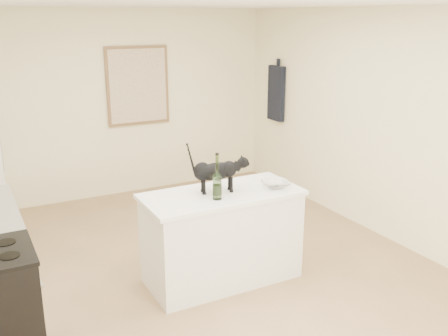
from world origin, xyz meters
TOP-DOWN VIEW (x-y plane):
  - floor at (0.00, 0.00)m, footprint 5.50×5.50m
  - ceiling at (0.00, 0.00)m, footprint 5.50×5.50m
  - wall_back at (0.00, 2.75)m, footprint 4.50×0.00m
  - wall_right at (2.25, 0.00)m, footprint 0.00×5.50m
  - island_base at (0.10, -0.20)m, footprint 1.44×0.67m
  - island_top at (0.10, -0.20)m, footprint 1.50×0.70m
  - artwork_frame at (0.30, 2.72)m, footprint 0.90×0.03m
  - artwork_canvas at (0.30, 2.70)m, footprint 0.82×0.00m
  - hanging_garment at (2.19, 2.05)m, footprint 0.08×0.34m
  - black_cat at (0.06, -0.16)m, footprint 0.54×0.28m
  - wine_bottle at (-0.02, -0.34)m, footprint 0.08×0.08m
  - glass_bowl at (0.62, -0.32)m, footprint 0.32×0.32m

SIDE VIEW (x-z plane):
  - floor at x=0.00m, z-range 0.00..0.00m
  - island_base at x=0.10m, z-range 0.00..0.86m
  - island_top at x=0.10m, z-range 0.86..0.90m
  - glass_bowl at x=0.62m, z-range 0.90..0.97m
  - black_cat at x=0.06m, z-range 0.90..1.27m
  - wine_bottle at x=-0.02m, z-range 0.90..1.28m
  - wall_back at x=0.00m, z-range -0.95..3.55m
  - wall_right at x=2.25m, z-range -1.45..4.05m
  - hanging_garment at x=2.19m, z-range 1.00..1.80m
  - artwork_frame at x=0.30m, z-range 1.00..2.10m
  - artwork_canvas at x=0.30m, z-range 1.04..2.06m
  - ceiling at x=0.00m, z-range 2.60..2.60m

